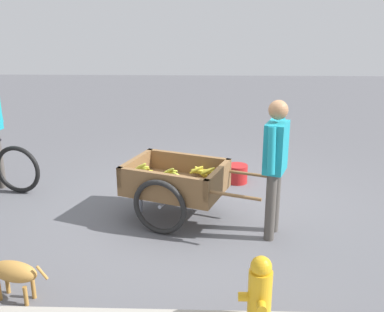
{
  "coord_description": "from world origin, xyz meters",
  "views": [
    {
      "loc": [
        -0.03,
        5.07,
        2.38
      ],
      "look_at": [
        0.13,
        0.06,
        0.75
      ],
      "focal_mm": 42.39,
      "sensor_mm": 36.0,
      "label": 1
    }
  ],
  "objects_px": {
    "vendor_person": "(275,158)",
    "dog": "(10,271)",
    "fire_hydrant": "(259,297)",
    "fruit_cart": "(176,184)",
    "plastic_bucket": "(237,174)"
  },
  "relations": [
    {
      "from": "vendor_person",
      "to": "dog",
      "type": "height_order",
      "value": "vendor_person"
    },
    {
      "from": "vendor_person",
      "to": "fire_hydrant",
      "type": "height_order",
      "value": "vendor_person"
    },
    {
      "from": "fruit_cart",
      "to": "dog",
      "type": "bearing_deg",
      "value": 51.11
    },
    {
      "from": "fruit_cart",
      "to": "fire_hydrant",
      "type": "xyz_separation_m",
      "value": [
        -0.75,
        2.01,
        -0.1
      ]
    },
    {
      "from": "dog",
      "to": "fire_hydrant",
      "type": "height_order",
      "value": "fire_hydrant"
    },
    {
      "from": "fruit_cart",
      "to": "dog",
      "type": "relative_size",
      "value": 2.75
    },
    {
      "from": "fruit_cart",
      "to": "vendor_person",
      "type": "bearing_deg",
      "value": 159.84
    },
    {
      "from": "vendor_person",
      "to": "dog",
      "type": "bearing_deg",
      "value": 27.3
    },
    {
      "from": "fire_hydrant",
      "to": "plastic_bucket",
      "type": "bearing_deg",
      "value": -90.81
    },
    {
      "from": "fruit_cart",
      "to": "plastic_bucket",
      "type": "xyz_separation_m",
      "value": [
        -0.8,
        -1.19,
        -0.31
      ]
    },
    {
      "from": "fire_hydrant",
      "to": "plastic_bucket",
      "type": "distance_m",
      "value": 3.21
    },
    {
      "from": "fruit_cart",
      "to": "dog",
      "type": "xyz_separation_m",
      "value": [
        1.31,
        1.62,
        -0.17
      ]
    },
    {
      "from": "vendor_person",
      "to": "plastic_bucket",
      "type": "xyz_separation_m",
      "value": [
        0.28,
        -1.59,
        -0.76
      ]
    },
    {
      "from": "fire_hydrant",
      "to": "plastic_bucket",
      "type": "xyz_separation_m",
      "value": [
        -0.05,
        -3.21,
        -0.2
      ]
    },
    {
      "from": "fruit_cart",
      "to": "vendor_person",
      "type": "xyz_separation_m",
      "value": [
        -1.07,
        0.39,
        0.46
      ]
    }
  ]
}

